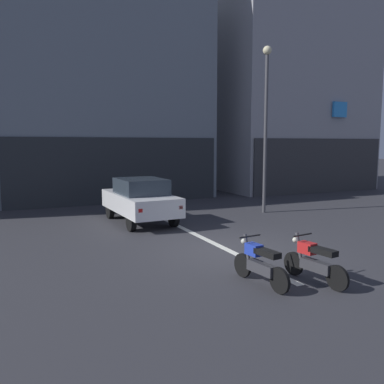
# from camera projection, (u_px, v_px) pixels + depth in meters

# --- Properties ---
(ground_plane) EXTENTS (120.00, 120.00, 0.00)m
(ground_plane) POSITION_uv_depth(u_px,v_px,m) (229.00, 250.00, 10.91)
(ground_plane) COLOR #333338
(lane_centre_line) EXTENTS (0.20, 18.00, 0.01)m
(lane_centre_line) POSITION_uv_depth(u_px,v_px,m) (156.00, 215.00, 16.33)
(lane_centre_line) COLOR silver
(lane_centre_line) RESTS_ON ground
(building_mid_block) EXTENTS (10.78, 7.31, 12.64)m
(building_mid_block) POSITION_uv_depth(u_px,v_px,m) (100.00, 82.00, 21.99)
(building_mid_block) COLOR gray
(building_mid_block) RESTS_ON ground
(building_far_right) EXTENTS (9.68, 8.88, 14.13)m
(building_far_right) POSITION_uv_depth(u_px,v_px,m) (278.00, 82.00, 26.81)
(building_far_right) COLOR #9E9EA3
(building_far_right) RESTS_ON ground
(car_white_crossing_near) EXTENTS (1.93, 4.17, 1.64)m
(car_white_crossing_near) POSITION_uv_depth(u_px,v_px,m) (140.00, 199.00, 14.68)
(car_white_crossing_near) COLOR black
(car_white_crossing_near) RESTS_ON ground
(street_lamp) EXTENTS (0.36, 0.36, 6.84)m
(street_lamp) POSITION_uv_depth(u_px,v_px,m) (266.00, 113.00, 16.46)
(street_lamp) COLOR #47474C
(street_lamp) RESTS_ON ground
(motorcycle_blue_row_leftmost) EXTENTS (0.55, 1.67, 0.98)m
(motorcycle_blue_row_leftmost) POSITION_uv_depth(u_px,v_px,m) (260.00, 263.00, 8.22)
(motorcycle_blue_row_leftmost) COLOR black
(motorcycle_blue_row_leftmost) RESTS_ON ground
(motorcycle_red_row_left_mid) EXTENTS (0.55, 1.66, 0.98)m
(motorcycle_red_row_left_mid) POSITION_uv_depth(u_px,v_px,m) (314.00, 261.00, 8.35)
(motorcycle_red_row_left_mid) COLOR black
(motorcycle_red_row_left_mid) RESTS_ON ground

